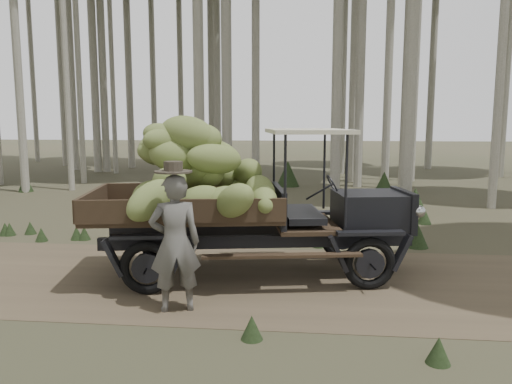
% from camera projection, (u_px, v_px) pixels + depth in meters
% --- Properties ---
extents(ground, '(120.00, 120.00, 0.00)m').
position_uv_depth(ground, '(117.00, 276.00, 8.44)').
color(ground, '#473D2B').
rests_on(ground, ground).
extents(dirt_track, '(70.00, 4.00, 0.01)m').
position_uv_depth(dirt_track, '(117.00, 276.00, 8.44)').
color(dirt_track, brown).
rests_on(dirt_track, ground).
extents(banana_truck, '(5.60, 3.10, 2.76)m').
position_uv_depth(banana_truck, '(226.00, 183.00, 8.16)').
color(banana_truck, black).
rests_on(banana_truck, ground).
extents(farmer, '(0.80, 0.65, 2.07)m').
position_uv_depth(farmer, '(175.00, 241.00, 6.77)').
color(farmer, '#57544F').
rests_on(farmer, ground).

